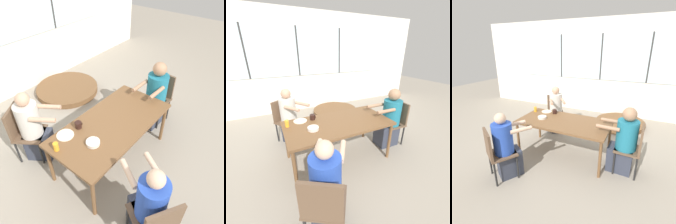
# 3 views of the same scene
# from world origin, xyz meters

# --- Properties ---
(ground_plane) EXTENTS (16.00, 16.00, 0.00)m
(ground_plane) POSITION_xyz_m (0.00, 0.00, 0.00)
(ground_plane) COLOR gray
(wall_back_with_windows) EXTENTS (8.40, 0.08, 2.80)m
(wall_back_with_windows) POSITION_xyz_m (0.00, 2.65, 1.43)
(wall_back_with_windows) COLOR white
(wall_back_with_windows) RESTS_ON ground_plane
(dining_table) EXTENTS (1.70, 0.86, 0.71)m
(dining_table) POSITION_xyz_m (0.00, 0.00, 0.65)
(dining_table) COLOR brown
(dining_table) RESTS_ON ground_plane
(chair_for_woman_green_shirt) EXTENTS (0.56, 0.56, 0.86)m
(chair_for_woman_green_shirt) POSITION_xyz_m (-0.73, 1.03, 0.52)
(chair_for_woman_green_shirt) COLOR brown
(chair_for_woman_green_shirt) RESTS_ON ground_plane
(chair_for_man_blue_shirt) EXTENTS (0.41, 0.41, 0.86)m
(chair_for_man_blue_shirt) POSITION_xyz_m (1.26, -0.04, 0.52)
(chair_for_man_blue_shirt) COLOR brown
(chair_for_man_blue_shirt) RESTS_ON ground_plane
(chair_for_man_teal_shirt) EXTENTS (0.55, 0.55, 0.86)m
(chair_for_man_teal_shirt) POSITION_xyz_m (-0.66, -1.07, 0.52)
(chair_for_man_teal_shirt) COLOR brown
(chair_for_man_teal_shirt) RESTS_ON ground_plane
(person_woman_green_shirt) EXTENTS (0.57, 0.63, 1.12)m
(person_woman_green_shirt) POSITION_xyz_m (-0.63, 0.90, 0.50)
(person_woman_green_shirt) COLOR #333847
(person_woman_green_shirt) RESTS_ON ground_plane
(person_man_blue_shirt) EXTENTS (0.64, 0.37, 1.15)m
(person_man_blue_shirt) POSITION_xyz_m (1.09, -0.03, 0.51)
(person_man_blue_shirt) COLOR #333847
(person_man_blue_shirt) RESTS_ON ground_plane
(person_man_teal_shirt) EXTENTS (0.54, 0.62, 1.10)m
(person_man_teal_shirt) POSITION_xyz_m (-0.58, -0.93, 0.50)
(person_man_teal_shirt) COLOR #333847
(person_man_teal_shirt) RESTS_ON ground_plane
(coffee_mug) EXTENTS (0.09, 0.09, 0.09)m
(coffee_mug) POSITION_xyz_m (-0.34, 0.28, 0.75)
(coffee_mug) COLOR black
(coffee_mug) RESTS_ON dining_table
(juice_glass) EXTENTS (0.06, 0.06, 0.11)m
(juice_glass) POSITION_xyz_m (-0.77, 0.20, 0.76)
(juice_glass) COLOR gold
(juice_glass) RESTS_ON dining_table
(bowl_white_shallow) EXTENTS (0.17, 0.17, 0.04)m
(bowl_white_shallow) POSITION_xyz_m (-0.44, -0.06, 0.73)
(bowl_white_shallow) COLOR silver
(bowl_white_shallow) RESTS_ON dining_table
(plate_tortillas) EXTENTS (0.22, 0.22, 0.01)m
(plate_tortillas) POSITION_xyz_m (-0.55, 0.30, 0.71)
(plate_tortillas) COLOR beige
(plate_tortillas) RESTS_ON dining_table
(folded_table_stack) EXTENTS (1.29, 1.29, 0.12)m
(folded_table_stack) POSITION_xyz_m (0.81, 1.89, 0.06)
(folded_table_stack) COLOR brown
(folded_table_stack) RESTS_ON ground_plane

